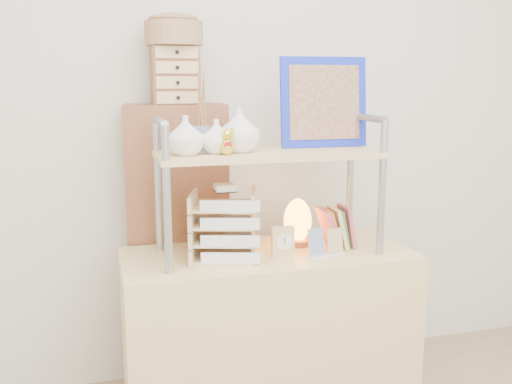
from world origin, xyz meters
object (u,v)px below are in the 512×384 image
letter_tray (225,229)px  salt_lamp (297,221)px  desk (268,337)px  cabinet (179,251)px

letter_tray → salt_lamp: letter_tray is taller
desk → letter_tray: size_ratio=3.96×
salt_lamp → letter_tray: bearing=-163.7°
desk → salt_lamp: 0.51m
salt_lamp → cabinet: bearing=148.6°
cabinet → salt_lamp: cabinet is taller
desk → cabinet: (-0.32, 0.37, 0.30)m
desk → salt_lamp: size_ratio=5.88×
desk → salt_lamp: bearing=27.3°
cabinet → salt_lamp: bearing=-25.3°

